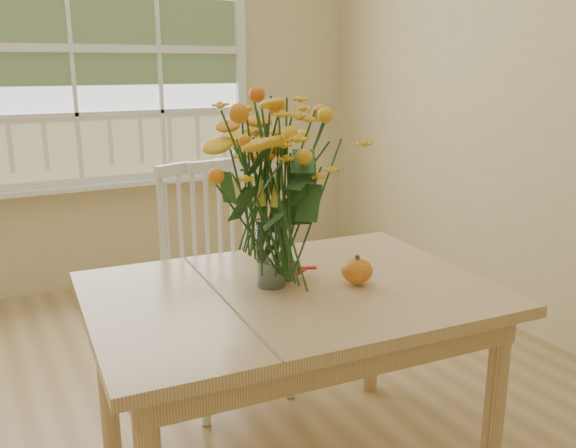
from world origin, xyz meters
TOP-DOWN VIEW (x-y plane):
  - wall_back at (0.00, 2.25)m, footprint 4.00×0.02m
  - window at (0.00, 2.21)m, footprint 2.42×0.12m
  - dining_table at (0.26, -0.11)m, footprint 1.41×1.05m
  - windsor_chair at (0.28, 0.60)m, footprint 0.50×0.48m
  - flower_vase at (0.21, -0.05)m, footprint 0.48×0.48m
  - pumpkin at (0.48, -0.18)m, footprint 0.11×0.11m
  - turkey_figurine at (0.27, -0.06)m, footprint 0.09×0.07m
  - dark_gourd at (0.30, -0.02)m, footprint 0.12×0.07m

SIDE VIEW (x-z plane):
  - windsor_chair at x=0.28m, z-range 0.06..1.08m
  - dining_table at x=0.26m, z-range 0.27..0.99m
  - dark_gourd at x=0.30m, z-range 0.72..0.78m
  - turkey_figurine at x=0.27m, z-range 0.71..0.80m
  - pumpkin at x=0.48m, z-range 0.72..0.80m
  - flower_vase at x=0.21m, z-range 0.78..1.35m
  - wall_back at x=0.00m, z-range 0.00..2.70m
  - window at x=0.00m, z-range 0.66..2.40m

